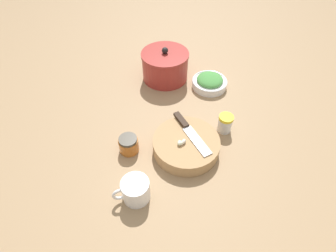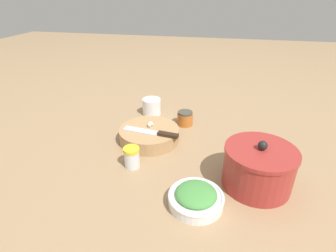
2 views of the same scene
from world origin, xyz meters
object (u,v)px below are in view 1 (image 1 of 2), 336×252
(herb_bowl, at_px, (210,82))
(coffee_mug, at_px, (135,190))
(cutting_board, at_px, (186,145))
(garlic_cloves, at_px, (181,143))
(stock_pot, at_px, (165,66))
(spice_jar, at_px, (225,123))
(honey_jar, at_px, (129,144))
(chef_knife, at_px, (189,130))

(herb_bowl, bearing_deg, coffee_mug, -153.25)
(herb_bowl, bearing_deg, cutting_board, -144.36)
(garlic_cloves, bearing_deg, stock_pot, 61.85)
(garlic_cloves, height_order, spice_jar, spice_jar)
(stock_pot, bearing_deg, honey_jar, -141.94)
(chef_knife, height_order, spice_jar, spice_jar)
(chef_knife, relative_size, garlic_cloves, 5.78)
(herb_bowl, distance_m, stock_pot, 0.22)
(coffee_mug, bearing_deg, cutting_board, 12.92)
(cutting_board, bearing_deg, garlic_cloves, -174.14)
(coffee_mug, distance_m, stock_pot, 0.63)
(herb_bowl, xyz_separation_m, spice_jar, (-0.13, -0.24, 0.01))
(herb_bowl, relative_size, coffee_mug, 1.39)
(cutting_board, bearing_deg, coffee_mug, -167.08)
(cutting_board, distance_m, stock_pot, 0.44)
(stock_pot, bearing_deg, herb_bowl, -54.30)
(honey_jar, bearing_deg, garlic_cloves, -40.44)
(chef_knife, bearing_deg, herb_bowl, -137.10)
(cutting_board, relative_size, chef_knife, 1.06)
(chef_knife, distance_m, garlic_cloves, 0.07)
(chef_knife, xyz_separation_m, honey_jar, (-0.20, 0.09, -0.03))
(herb_bowl, distance_m, coffee_mug, 0.63)
(cutting_board, xyz_separation_m, garlic_cloves, (-0.02, -0.00, 0.03))
(honey_jar, height_order, stock_pot, stock_pot)
(spice_jar, relative_size, coffee_mug, 0.64)
(garlic_cloves, distance_m, stock_pot, 0.46)
(garlic_cloves, xyz_separation_m, coffee_mug, (-0.22, -0.05, -0.02))
(chef_knife, xyz_separation_m, stock_pot, (0.16, 0.37, 0.01))
(cutting_board, height_order, spice_jar, spice_jar)
(honey_jar, bearing_deg, coffee_mug, -113.63)
(chef_knife, xyz_separation_m, garlic_cloves, (-0.06, -0.03, 0.00))
(garlic_cloves, bearing_deg, cutting_board, 5.86)
(chef_knife, bearing_deg, honey_jar, -16.30)
(honey_jar, bearing_deg, spice_jar, -20.45)
(cutting_board, distance_m, honey_jar, 0.21)
(spice_jar, relative_size, stock_pot, 0.34)
(chef_knife, distance_m, spice_jar, 0.15)
(coffee_mug, bearing_deg, herb_bowl, 26.75)
(garlic_cloves, height_order, herb_bowl, garlic_cloves)
(herb_bowl, bearing_deg, garlic_cloves, -146.10)
(stock_pot, bearing_deg, garlic_cloves, -118.15)
(chef_knife, height_order, herb_bowl, chef_knife)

